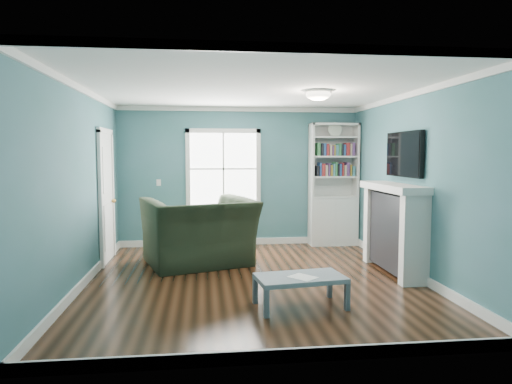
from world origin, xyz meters
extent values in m
plane|color=black|center=(0.00, 0.00, 0.00)|extent=(5.00, 5.00, 0.00)
plane|color=#316867|center=(0.00, 2.50, 1.30)|extent=(4.50, 0.00, 4.50)
plane|color=#316867|center=(0.00, -2.50, 1.30)|extent=(4.50, 0.00, 4.50)
plane|color=#316867|center=(-2.25, 0.00, 1.30)|extent=(0.00, 5.00, 5.00)
plane|color=#316867|center=(2.25, 0.00, 1.30)|extent=(0.00, 5.00, 5.00)
plane|color=white|center=(0.00, 0.00, 2.60)|extent=(5.00, 5.00, 0.00)
cube|color=white|center=(0.00, 2.48, 0.06)|extent=(4.50, 0.03, 0.12)
cube|color=white|center=(0.00, -2.48, 0.06)|extent=(4.50, 0.03, 0.12)
cube|color=white|center=(-2.23, 0.00, 0.06)|extent=(0.03, 5.00, 0.12)
cube|color=white|center=(2.23, 0.00, 0.06)|extent=(0.03, 5.00, 0.12)
cube|color=white|center=(0.00, 2.48, 2.56)|extent=(4.50, 0.04, 0.08)
cube|color=white|center=(0.00, -2.48, 2.56)|extent=(4.50, 0.04, 0.08)
cube|color=white|center=(-2.23, 0.00, 2.56)|extent=(0.04, 5.00, 0.08)
cube|color=white|center=(2.23, 0.00, 2.56)|extent=(0.04, 5.00, 0.08)
cube|color=white|center=(-0.30, 2.50, 1.45)|extent=(1.24, 0.01, 1.34)
cube|color=white|center=(-0.96, 2.48, 1.45)|extent=(0.08, 0.06, 1.50)
cube|color=white|center=(0.36, 2.48, 1.45)|extent=(0.08, 0.06, 1.50)
cube|color=white|center=(-0.30, 2.48, 0.74)|extent=(1.40, 0.06, 0.08)
cube|color=white|center=(-0.30, 2.48, 2.16)|extent=(1.40, 0.06, 0.08)
cube|color=white|center=(-0.30, 2.48, 1.45)|extent=(1.24, 0.03, 0.03)
cube|color=white|center=(-0.30, 2.48, 1.45)|extent=(0.03, 0.03, 1.34)
cube|color=silver|center=(1.77, 2.30, 0.45)|extent=(0.90, 0.35, 0.90)
cube|color=silver|center=(1.34, 2.30, 1.60)|extent=(0.04, 0.35, 1.40)
cube|color=silver|center=(2.20, 2.30, 1.60)|extent=(0.04, 0.35, 1.40)
cube|color=silver|center=(1.77, 2.46, 1.60)|extent=(0.90, 0.02, 1.40)
cube|color=silver|center=(1.77, 2.30, 2.28)|extent=(0.90, 0.35, 0.04)
cube|color=silver|center=(1.77, 2.30, 0.92)|extent=(0.84, 0.33, 0.03)
cube|color=silver|center=(1.77, 2.30, 1.30)|extent=(0.84, 0.33, 0.03)
cube|color=silver|center=(1.77, 2.30, 1.68)|extent=(0.84, 0.33, 0.03)
cube|color=silver|center=(1.77, 2.30, 2.04)|extent=(0.84, 0.33, 0.03)
cube|color=black|center=(1.77, 2.28, 1.43)|extent=(0.70, 0.25, 0.22)
cube|color=#264C8C|center=(1.77, 2.28, 1.81)|extent=(0.70, 0.25, 0.22)
cylinder|color=beige|center=(1.77, 2.25, 2.19)|extent=(0.26, 0.06, 0.26)
cube|color=black|center=(2.09, 0.20, 0.60)|extent=(0.30, 1.20, 1.10)
cube|color=black|center=(2.07, 0.20, 0.40)|extent=(0.22, 0.65, 0.70)
cube|color=silver|center=(2.07, -0.47, 0.60)|extent=(0.36, 0.16, 1.20)
cube|color=silver|center=(2.07, 0.87, 0.60)|extent=(0.36, 0.16, 1.20)
cube|color=silver|center=(2.05, 0.20, 1.25)|extent=(0.44, 1.58, 0.10)
cube|color=black|center=(2.20, 0.20, 1.72)|extent=(0.06, 1.10, 0.65)
cube|color=silver|center=(-2.23, 1.40, 1.02)|extent=(0.04, 0.80, 2.05)
cube|color=white|center=(-2.22, 0.95, 1.02)|extent=(0.05, 0.08, 2.13)
cube|color=white|center=(-2.22, 1.85, 1.02)|extent=(0.05, 0.08, 2.13)
cube|color=white|center=(-2.22, 1.40, 2.09)|extent=(0.05, 0.98, 0.08)
sphere|color=#BF8C3F|center=(-2.17, 1.70, 0.95)|extent=(0.07, 0.07, 0.07)
ellipsoid|color=white|center=(0.90, 0.10, 2.54)|extent=(0.34, 0.34, 0.15)
cylinder|color=white|center=(0.90, 0.10, 2.58)|extent=(0.38, 0.38, 0.03)
cube|color=white|center=(-1.50, 2.48, 1.20)|extent=(0.08, 0.01, 0.12)
imported|color=black|center=(-0.75, 1.01, 0.69)|extent=(1.83, 1.47, 1.39)
cube|color=#4B535B|center=(-0.02, -1.43, 0.15)|extent=(0.06, 0.06, 0.30)
cube|color=#4B535B|center=(0.90, -1.31, 0.15)|extent=(0.06, 0.06, 0.30)
cube|color=#4B535B|center=(-0.09, -0.96, 0.15)|extent=(0.06, 0.06, 0.30)
cube|color=#4B535B|center=(0.83, -0.83, 0.15)|extent=(0.06, 0.06, 0.30)
cube|color=slate|center=(0.40, -1.13, 0.33)|extent=(1.05, 0.66, 0.05)
cube|color=white|center=(0.42, -1.19, 0.36)|extent=(0.35, 0.36, 0.00)
camera|label=1|loc=(-0.67, -6.09, 1.73)|focal=32.00mm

